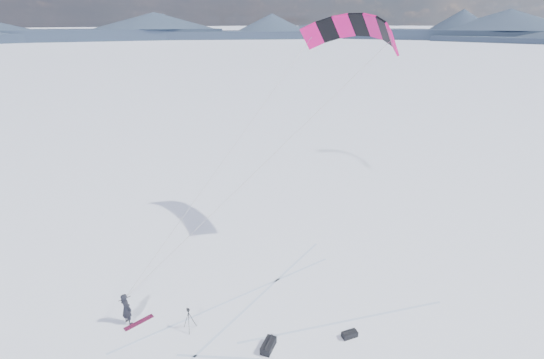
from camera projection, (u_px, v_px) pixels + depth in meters
ground at (228, 350)px, 16.69m from camera, size 1800.00×1800.00×0.00m
horizon_hills at (225, 285)px, 15.43m from camera, size 704.00×705.94×8.40m
snowkiter at (129, 323)px, 18.21m from camera, size 0.59×0.69×1.61m
snowboard at (139, 322)px, 18.19m from camera, size 1.40×0.47×0.04m
tripod at (189, 316)px, 17.55m from camera, size 0.52×0.59×1.14m
gear_bag_a at (268, 345)px, 16.70m from camera, size 0.98×0.86×0.40m
gear_bag_b at (350, 334)px, 17.35m from camera, size 0.75×0.48×0.32m
power_kite at (353, 32)px, 22.25m from camera, size 15.89×6.60×12.01m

